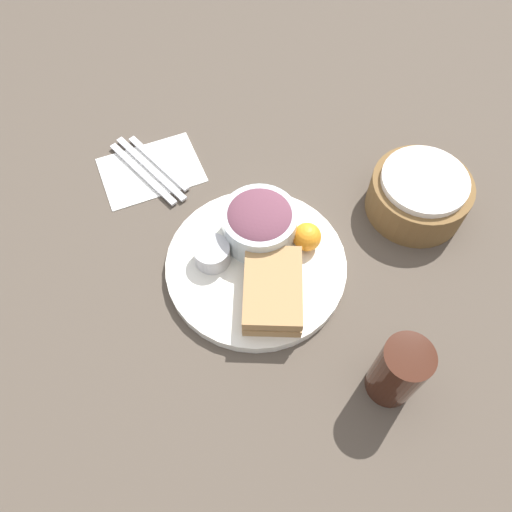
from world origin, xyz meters
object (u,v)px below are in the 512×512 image
Objects in this scene: sandwich at (270,291)px; spoon at (158,163)px; drink_glass at (398,371)px; plate at (256,265)px; dressing_cup at (212,254)px; bread_basket at (419,194)px; knife at (151,168)px; salad_bowl at (260,222)px; fork at (143,173)px.

spoon is at bearing -166.91° from sandwich.
spoon is (-0.52, -0.18, -0.06)m from drink_glass.
dressing_cup is (-0.03, -0.06, 0.03)m from plate.
bread_basket is at bearing 91.23° from plate.
knife is at bearing -170.81° from dressing_cup.
salad_bowl is (-0.11, 0.03, 0.02)m from sandwich.
bread_basket is at bearing 103.25° from sandwich.
fork is (-0.25, -0.41, -0.03)m from bread_basket.
dressing_cup is 0.24m from spoon.
bread_basket is 0.46m from spoon.
plate is at bearing 176.18° from sandwich.
salad_bowl is at bearing 165.16° from sandwich.
bread_basket is (-0.01, 0.30, 0.03)m from plate.
drink_glass is (0.29, 0.08, 0.01)m from salad_bowl.
drink_glass is 0.32m from bread_basket.
sandwich is at bearing -150.13° from drink_glass.
drink_glass is 0.55m from knife.
knife is at bearing -122.83° from bread_basket.
plate is 2.34× the size of drink_glass.
salad_bowl is at bearing -166.90° from fork.
dressing_cup reaches higher than knife.
salad_bowl is 0.72× the size of bread_basket.
drink_glass is at bearing 22.12° from plate.
salad_bowl is 0.25m from spoon.
drink_glass is at bearing 14.49° from salad_bowl.
drink_glass reaches higher than fork.
spoon is at bearing -163.06° from plate.
drink_glass reaches higher than salad_bowl.
salad_bowl is 2.10× the size of dressing_cup.
plate reaches higher than spoon.
plate reaches higher than knife.
drink_glass is (0.18, 0.10, 0.02)m from sandwich.
knife is (-0.26, -0.40, -0.03)m from bread_basket.
bread_basket reaches higher than dressing_cup.
bread_basket reaches higher than sandwich.
plate is 2.41× the size of salad_bowl.
salad_bowl is 0.30m from drink_glass.
bread_basket is at bearing -143.45° from knife.
fork and spoon have the same top height.
bread_basket reaches higher than knife.
sandwich is 0.34m from fork.
plate is at bearing -180.00° from knife.
spoon is (-0.01, 0.02, 0.00)m from knife.
drink_glass is 0.74× the size of spoon.
plate is at bearing -157.88° from drink_glass.
dressing_cup is at bearing 164.33° from spoon.
drink_glass reaches higher than dressing_cup.
dressing_cup is 0.46× the size of drink_glass.
drink_glass reaches higher than spoon.
bread_basket is at bearing 81.84° from salad_bowl.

